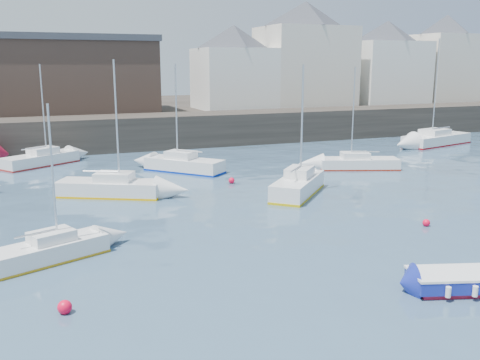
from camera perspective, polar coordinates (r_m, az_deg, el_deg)
name	(u,v)px	position (r m, az deg, el deg)	size (l,w,h in m)	color
water	(369,292)	(19.15, 13.65, -11.54)	(220.00, 220.00, 0.00)	#2D4760
quay_wall	(149,131)	(50.63, -9.69, 5.14)	(90.00, 5.00, 3.00)	#28231E
land_strip	(118,116)	(68.26, -12.90, 6.72)	(90.00, 32.00, 2.80)	#28231E
bldg_east_a	(305,54)	(63.88, 6.94, 13.23)	(13.36, 13.36, 11.80)	beige
bldg_east_b	(386,62)	(69.38, 15.32, 12.04)	(11.88, 11.88, 9.95)	white
bldg_east_c	(444,58)	(75.10, 20.98, 12.04)	(11.14, 11.14, 10.95)	beige
bldg_east_d	(234,67)	(59.64, -0.65, 12.01)	(11.14, 11.14, 8.95)	white
warehouse	(71,74)	(57.35, -17.57, 10.70)	(16.40, 10.40, 7.60)	#3D2D26
blue_dinghy	(463,280)	(20.11, 22.67, -9.83)	(3.90, 2.56, 0.69)	maroon
sailboat_a	(48,251)	(22.52, -19.83, -7.10)	(4.96, 3.22, 6.16)	white
sailboat_b	(110,187)	(32.39, -13.66, -0.77)	(6.33, 4.58, 7.88)	white
sailboat_c	(298,185)	(31.98, 6.21, -0.53)	(5.30, 5.47, 7.60)	white
sailboat_d	(358,163)	(40.62, 12.49, 1.80)	(6.11, 3.76, 7.43)	white
sailboat_f	(184,164)	(38.82, -6.00, 1.68)	(5.31, 5.65, 7.65)	white
sailboat_g	(436,139)	(54.93, 20.20, 4.12)	(8.22, 4.43, 9.92)	white
sailboat_h	(41,159)	(43.73, -20.49, 2.10)	(5.99, 4.84, 7.63)	white
buoy_near	(65,313)	(18.05, -18.15, -13.35)	(0.45, 0.45, 0.45)	#FF0A31
buoy_mid	(426,226)	(27.29, 19.23, -4.66)	(0.36, 0.36, 0.36)	#FF0A31
buoy_far	(232,183)	(34.94, -0.91, -0.34)	(0.40, 0.40, 0.40)	#FF0A31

